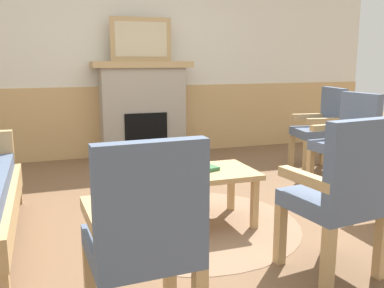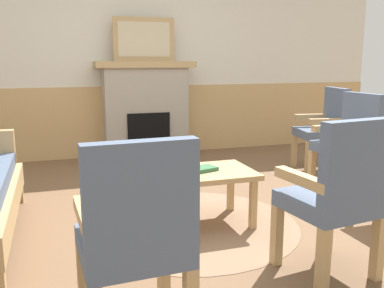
{
  "view_description": "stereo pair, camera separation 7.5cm",
  "coord_description": "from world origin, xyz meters",
  "px_view_note": "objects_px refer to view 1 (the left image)",
  "views": [
    {
      "loc": [
        -1.25,
        -3.21,
        1.3
      ],
      "look_at": [
        0.0,
        0.35,
        0.55
      ],
      "focal_mm": 39.8,
      "sensor_mm": 36.0,
      "label": 1
    },
    {
      "loc": [
        -1.17,
        -3.23,
        1.3
      ],
      "look_at": [
        0.0,
        0.35,
        0.55
      ],
      "focal_mm": 39.8,
      "sensor_mm": 36.0,
      "label": 2
    }
  ],
  "objects_px": {
    "armchair_front_center": "(145,233)",
    "footstool": "(166,149)",
    "coffee_table": "(194,178)",
    "armchair_near_fireplace": "(322,125)",
    "fireplace": "(143,109)",
    "armchair_by_window_left": "(349,138)",
    "framed_picture": "(141,39)",
    "armchair_front_left": "(341,191)",
    "book_on_table": "(204,169)"
  },
  "relations": [
    {
      "from": "coffee_table",
      "to": "armchair_near_fireplace",
      "type": "relative_size",
      "value": 0.98
    },
    {
      "from": "armchair_front_center",
      "to": "book_on_table",
      "type": "bearing_deg",
      "value": 58.94
    },
    {
      "from": "coffee_table",
      "to": "armchair_near_fireplace",
      "type": "distance_m",
      "value": 2.35
    },
    {
      "from": "fireplace",
      "to": "book_on_table",
      "type": "xyz_separation_m",
      "value": [
        -0.08,
        -2.53,
        -0.2
      ]
    },
    {
      "from": "armchair_near_fireplace",
      "to": "armchair_by_window_left",
      "type": "height_order",
      "value": "same"
    },
    {
      "from": "coffee_table",
      "to": "armchair_front_left",
      "type": "relative_size",
      "value": 0.98
    },
    {
      "from": "fireplace",
      "to": "armchair_front_left",
      "type": "xyz_separation_m",
      "value": [
        0.38,
        -3.58,
        -0.11
      ]
    },
    {
      "from": "coffee_table",
      "to": "armchair_front_left",
      "type": "bearing_deg",
      "value": -62.52
    },
    {
      "from": "armchair_near_fireplace",
      "to": "coffee_table",
      "type": "bearing_deg",
      "value": -150.05
    },
    {
      "from": "framed_picture",
      "to": "footstool",
      "type": "xyz_separation_m",
      "value": [
        0.07,
        -0.9,
        -1.28
      ]
    },
    {
      "from": "footstool",
      "to": "armchair_front_left",
      "type": "distance_m",
      "value": 2.71
    },
    {
      "from": "fireplace",
      "to": "armchair_front_left",
      "type": "bearing_deg",
      "value": -83.97
    },
    {
      "from": "book_on_table",
      "to": "footstool",
      "type": "relative_size",
      "value": 0.52
    },
    {
      "from": "book_on_table",
      "to": "armchair_by_window_left",
      "type": "xyz_separation_m",
      "value": [
        1.68,
        0.37,
        0.08
      ]
    },
    {
      "from": "footstool",
      "to": "coffee_table",
      "type": "bearing_deg",
      "value": -98.26
    },
    {
      "from": "armchair_front_left",
      "to": "armchair_front_center",
      "type": "distance_m",
      "value": 1.26
    },
    {
      "from": "fireplace",
      "to": "armchair_by_window_left",
      "type": "height_order",
      "value": "fireplace"
    },
    {
      "from": "armchair_front_left",
      "to": "armchair_front_center",
      "type": "xyz_separation_m",
      "value": [
        -1.24,
        -0.23,
        0.0
      ]
    },
    {
      "from": "coffee_table",
      "to": "armchair_front_center",
      "type": "xyz_separation_m",
      "value": [
        -0.69,
        -1.28,
        0.15
      ]
    },
    {
      "from": "armchair_front_left",
      "to": "book_on_table",
      "type": "bearing_deg",
      "value": 113.7
    },
    {
      "from": "coffee_table",
      "to": "book_on_table",
      "type": "height_order",
      "value": "book_on_table"
    },
    {
      "from": "fireplace",
      "to": "framed_picture",
      "type": "bearing_deg",
      "value": 90.0
    },
    {
      "from": "framed_picture",
      "to": "armchair_front_left",
      "type": "relative_size",
      "value": 0.82
    },
    {
      "from": "footstool",
      "to": "armchair_near_fireplace",
      "type": "bearing_deg",
      "value": -14.48
    },
    {
      "from": "armchair_by_window_left",
      "to": "footstool",
      "type": "bearing_deg",
      "value": 140.51
    },
    {
      "from": "book_on_table",
      "to": "armchair_by_window_left",
      "type": "height_order",
      "value": "armchair_by_window_left"
    },
    {
      "from": "armchair_front_center",
      "to": "framed_picture",
      "type": "bearing_deg",
      "value": 77.32
    },
    {
      "from": "footstool",
      "to": "armchair_front_center",
      "type": "distance_m",
      "value": 3.07
    },
    {
      "from": "armchair_front_center",
      "to": "fireplace",
      "type": "bearing_deg",
      "value": 77.32
    },
    {
      "from": "coffee_table",
      "to": "armchair_front_center",
      "type": "height_order",
      "value": "armchair_front_center"
    },
    {
      "from": "framed_picture",
      "to": "coffee_table",
      "type": "relative_size",
      "value": 0.83
    },
    {
      "from": "armchair_front_left",
      "to": "armchair_front_center",
      "type": "bearing_deg",
      "value": -169.49
    },
    {
      "from": "footstool",
      "to": "armchair_near_fireplace",
      "type": "distance_m",
      "value": 1.87
    },
    {
      "from": "framed_picture",
      "to": "footstool",
      "type": "relative_size",
      "value": 2.0
    },
    {
      "from": "footstool",
      "to": "armchair_front_center",
      "type": "relative_size",
      "value": 0.41
    },
    {
      "from": "fireplace",
      "to": "coffee_table",
      "type": "height_order",
      "value": "fireplace"
    },
    {
      "from": "fireplace",
      "to": "armchair_front_center",
      "type": "xyz_separation_m",
      "value": [
        -0.86,
        -3.81,
        -0.11
      ]
    },
    {
      "from": "book_on_table",
      "to": "armchair_front_left",
      "type": "bearing_deg",
      "value": -66.3
    },
    {
      "from": "coffee_table",
      "to": "armchair_by_window_left",
      "type": "height_order",
      "value": "armchair_by_window_left"
    },
    {
      "from": "book_on_table",
      "to": "framed_picture",
      "type": "bearing_deg",
      "value": 88.08
    },
    {
      "from": "coffee_table",
      "to": "armchair_near_fireplace",
      "type": "xyz_separation_m",
      "value": [
        2.03,
        1.17,
        0.15
      ]
    },
    {
      "from": "armchair_by_window_left",
      "to": "armchair_front_center",
      "type": "distance_m",
      "value": 2.96
    },
    {
      "from": "armchair_front_center",
      "to": "footstool",
      "type": "bearing_deg",
      "value": 72.37
    },
    {
      "from": "coffee_table",
      "to": "footstool",
      "type": "height_order",
      "value": "coffee_table"
    },
    {
      "from": "footstool",
      "to": "armchair_by_window_left",
      "type": "relative_size",
      "value": 0.41
    },
    {
      "from": "coffee_table",
      "to": "armchair_near_fireplace",
      "type": "height_order",
      "value": "armchair_near_fireplace"
    },
    {
      "from": "armchair_by_window_left",
      "to": "fireplace",
      "type": "bearing_deg",
      "value": 126.49
    },
    {
      "from": "book_on_table",
      "to": "footstool",
      "type": "height_order",
      "value": "book_on_table"
    },
    {
      "from": "framed_picture",
      "to": "armchair_front_center",
      "type": "height_order",
      "value": "framed_picture"
    },
    {
      "from": "armchair_front_left",
      "to": "armchair_by_window_left",
      "type": "bearing_deg",
      "value": 49.56
    }
  ]
}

